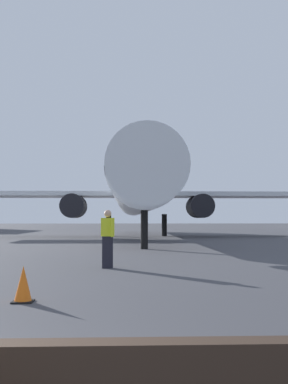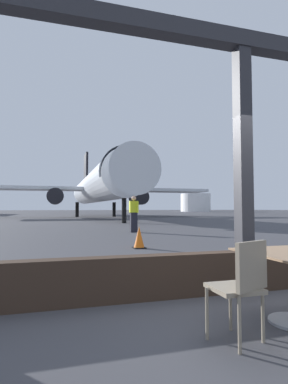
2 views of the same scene
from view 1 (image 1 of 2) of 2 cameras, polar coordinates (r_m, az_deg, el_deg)
The scene contains 4 objects.
ground_plane at distance 43.51m, azimuth -4.30°, elevation -5.31°, with size 220.00×220.00×0.00m, color #424247.
airplane at distance 37.33m, azimuth -0.86°, elevation 0.19°, with size 29.36×37.04×10.72m.
ground_crew_worker at distance 13.84m, azimuth -4.54°, elevation -5.71°, with size 0.40×0.48×1.74m.
traffic_cone at distance 8.52m, azimuth -14.80°, elevation -11.12°, with size 0.36×0.36×0.64m.
Camera 1 is at (1.56, -3.46, 1.46)m, focal length 42.86 mm.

